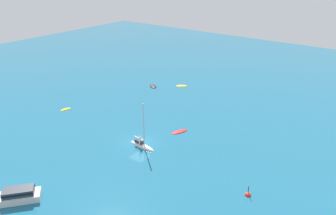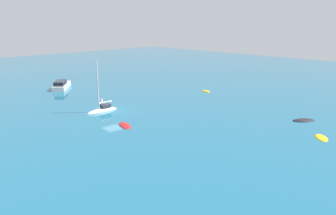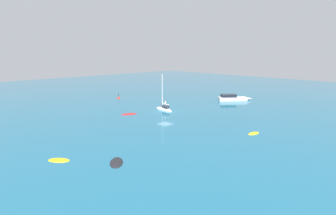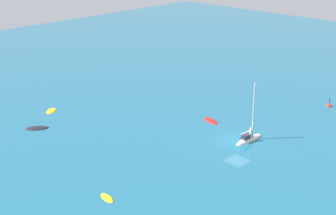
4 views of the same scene
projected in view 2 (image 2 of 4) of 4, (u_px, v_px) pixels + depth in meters
name	position (u px, v px, depth m)	size (l,w,h in m)	color
ground_plane	(113.00, 111.00, 45.48)	(160.21, 160.21, 0.00)	#1E607F
yacht	(102.00, 110.00, 45.13)	(4.65, 1.28, 7.48)	silver
tender	(125.00, 126.00, 39.09)	(2.21, 3.18, 0.36)	#B21E1E
skiff	(206.00, 92.00, 57.68)	(1.21, 2.17, 0.45)	yellow
tender_1	(303.00, 121.00, 41.02)	(3.10, 2.78, 0.48)	black
launch	(62.00, 85.00, 60.21)	(6.25, 7.20, 1.56)	silver
skiff_1	(321.00, 138.00, 35.03)	(2.57, 2.36, 0.36)	yellow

